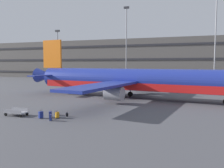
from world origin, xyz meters
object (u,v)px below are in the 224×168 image
suitcase_purple (41,115)px  backpack_upright (59,114)px  suitcase_large (57,115)px  backpack_silver (56,113)px  suitcase_red (50,114)px  airliner (133,81)px  backpack_black (67,115)px  suitcase_orange (51,117)px  baggage_cart (16,112)px

suitcase_purple → backpack_upright: size_ratio=2.09×
suitcase_large → backpack_silver: suitcase_large is taller
suitcase_red → backpack_silver: suitcase_red is taller
airliner → backpack_silver: bearing=-106.6°
airliner → backpack_black: airliner is taller
airliner → suitcase_large: airliner is taller
airliner → backpack_upright: (-4.30, -16.63, -2.86)m
airliner → suitcase_purple: 19.31m
airliner → suitcase_purple: (-5.48, -18.33, -2.64)m
suitcase_orange → backpack_silver: suitcase_orange is taller
suitcase_orange → baggage_cart: size_ratio=0.26×
suitcase_red → backpack_black: suitcase_red is taller
airliner → backpack_black: size_ratio=77.35×
airliner → baggage_cart: 20.46m
suitcase_red → backpack_silver: 1.23m
backpack_silver → baggage_cart: size_ratio=0.15×
suitcase_orange → suitcase_red: size_ratio=1.06×
airliner → suitcase_red: size_ratio=55.34×
backpack_upright → backpack_black: bearing=-2.2°
baggage_cart → backpack_silver: bearing=24.5°
suitcase_large → suitcase_red: size_ratio=0.99×
backpack_silver → backpack_black: (1.69, -0.36, 0.03)m
backpack_black → suitcase_orange: bearing=-106.5°
airliner → backpack_upright: 17.41m
airliner → suitcase_purple: airliner is taller
airliner → baggage_cart: size_ratio=13.32×
suitcase_large → baggage_cart: (-5.13, -0.57, 0.06)m
suitcase_large → suitcase_purple: (-1.63, -0.71, 0.04)m
airliner → baggage_cart: (-8.98, -18.19, -2.63)m
suitcase_purple → backpack_silver: bearing=72.9°
backpack_upright → backpack_black: (1.13, -0.04, 0.06)m
suitcase_purple → baggage_cart: (-3.50, 0.14, 0.01)m
airliner → suitcase_orange: (-3.82, -18.88, -2.70)m
airliner → suitcase_purple: bearing=-106.7°
baggage_cart → suitcase_purple: bearing=-2.2°
airliner → backpack_silver: airliner is taller
suitcase_orange → backpack_upright: 2.31m
backpack_silver → suitcase_orange: bearing=-68.0°
backpack_black → backpack_upright: bearing=177.8°
suitcase_orange → backpack_upright: suitcase_orange is taller
suitcase_red → backpack_upright: bearing=60.8°
suitcase_red → suitcase_purple: bearing=-130.2°
suitcase_red → backpack_silver: bearing=92.7°
backpack_silver → suitcase_purple: bearing=-107.1°
suitcase_purple → backpack_black: suitcase_purple is taller
airliner → backpack_upright: airliner is taller
suitcase_purple → baggage_cart: 3.51m
airliner → suitcase_orange: bearing=-101.4°
backpack_black → suitcase_large: bearing=-126.0°
baggage_cart → airliner: bearing=63.7°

